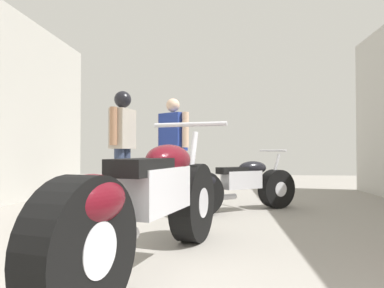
# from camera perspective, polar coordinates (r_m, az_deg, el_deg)

# --- Properties ---
(ground_plane) EXTENTS (16.41, 16.41, 0.00)m
(ground_plane) POSITION_cam_1_polar(r_m,az_deg,el_deg) (3.96, 2.07, -13.05)
(ground_plane) COLOR gray
(motorcycle_maroon_cruiser) EXTENTS (0.89, 2.27, 1.07)m
(motorcycle_maroon_cruiser) POSITION_cam_1_polar(r_m,az_deg,el_deg) (2.41, -6.69, -9.73)
(motorcycle_maroon_cruiser) COLOR black
(motorcycle_maroon_cruiser) RESTS_ON ground_plane
(motorcycle_black_naked) EXTENTS (1.59, 1.15, 0.84)m
(motorcycle_black_naked) POSITION_cam_1_polar(r_m,az_deg,el_deg) (4.76, 7.78, -6.78)
(motorcycle_black_naked) COLOR black
(motorcycle_black_naked) RESTS_ON ground_plane
(mechanic_in_blue) EXTENTS (0.62, 0.49, 1.71)m
(mechanic_in_blue) POSITION_cam_1_polar(r_m,az_deg,el_deg) (5.87, -3.16, 0.28)
(mechanic_in_blue) COLOR #4C4C4C
(mechanic_in_blue) RESTS_ON ground_plane
(mechanic_with_helmet) EXTENTS (0.35, 0.71, 1.81)m
(mechanic_with_helmet) POSITION_cam_1_polar(r_m,az_deg,el_deg) (5.83, -11.32, 1.47)
(mechanic_with_helmet) COLOR #2D3851
(mechanic_with_helmet) RESTS_ON ground_plane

